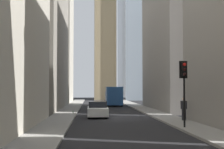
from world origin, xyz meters
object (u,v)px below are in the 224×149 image
at_px(traffic_light_foreground, 184,78).
at_px(pedestrian, 184,108).
at_px(delivery_truck, 114,96).
at_px(discarded_bottle, 73,112).
at_px(sedan_white, 98,110).

relative_size(traffic_light_foreground, pedestrian, 2.40).
relative_size(delivery_truck, discarded_bottle, 23.93).
bearing_deg(discarded_bottle, pedestrian, -131.36).
height_order(delivery_truck, pedestrian, delivery_truck).
distance_m(sedan_white, traffic_light_foreground, 10.88).
xyz_separation_m(pedestrian, discarded_bottle, (7.78, 8.84, -0.84)).
bearing_deg(discarded_bottle, delivery_truck, -17.61).
xyz_separation_m(sedan_white, traffic_light_foreground, (-9.19, -5.23, 2.54)).
height_order(delivery_truck, discarded_bottle, delivery_truck).
xyz_separation_m(delivery_truck, discarded_bottle, (-16.27, 5.16, -1.21)).
distance_m(delivery_truck, discarded_bottle, 17.11).
bearing_deg(discarded_bottle, sedan_white, -141.43).
bearing_deg(delivery_truck, discarded_bottle, 162.39).
distance_m(delivery_truck, traffic_light_foreground, 28.58).
distance_m(sedan_white, pedestrian, 8.09).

